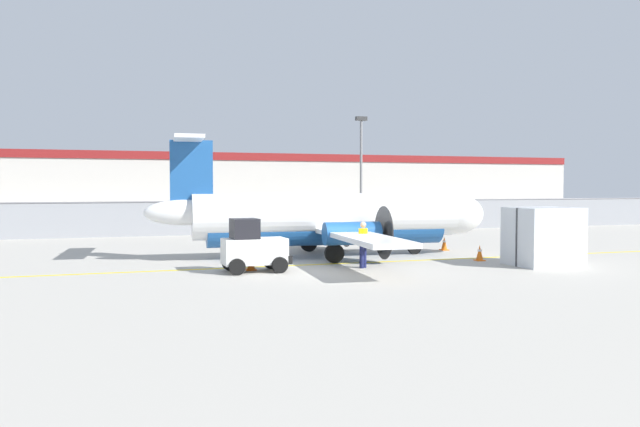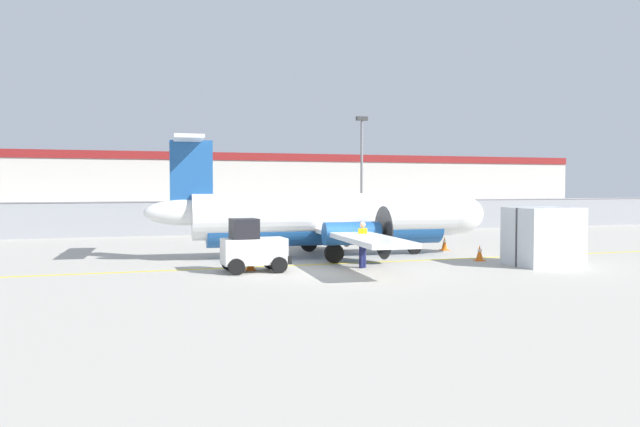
# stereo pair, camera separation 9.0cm
# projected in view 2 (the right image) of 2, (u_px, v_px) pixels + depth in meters

# --- Properties ---
(ground_plane) EXTENTS (140.00, 140.00, 0.01)m
(ground_plane) POSITION_uv_depth(u_px,v_px,m) (326.00, 264.00, 24.01)
(ground_plane) COLOR #ADA89E
(perimeter_fence) EXTENTS (98.00, 0.10, 2.10)m
(perimeter_fence) POSITION_uv_depth(u_px,v_px,m) (245.00, 216.00, 39.17)
(perimeter_fence) COLOR gray
(perimeter_fence) RESTS_ON ground
(parking_lot_strip) EXTENTS (98.00, 17.00, 0.12)m
(parking_lot_strip) POSITION_uv_depth(u_px,v_px,m) (218.00, 223.00, 50.15)
(parking_lot_strip) COLOR #38383A
(parking_lot_strip) RESTS_ON ground
(background_building) EXTENTS (91.00, 8.10, 6.50)m
(background_building) POSITION_uv_depth(u_px,v_px,m) (192.00, 184.00, 67.59)
(background_building) COLOR beige
(background_building) RESTS_ON ground
(commuter_airplane) EXTENTS (14.86, 16.07, 4.92)m
(commuter_airplane) POSITION_uv_depth(u_px,v_px,m) (333.00, 219.00, 26.57)
(commuter_airplane) COLOR white
(commuter_airplane) RESTS_ON ground
(baggage_tug) EXTENTS (2.36, 1.44, 1.88)m
(baggage_tug) POSITION_uv_depth(u_px,v_px,m) (253.00, 248.00, 21.81)
(baggage_tug) COLOR silver
(baggage_tug) RESTS_ON ground
(ground_crew_worker) EXTENTS (0.48, 0.48, 1.70)m
(ground_crew_worker) POSITION_uv_depth(u_px,v_px,m) (363.00, 242.00, 22.86)
(ground_crew_worker) COLOR #191E4C
(ground_crew_worker) RESTS_ON ground
(cargo_container) EXTENTS (2.45, 2.06, 2.20)m
(cargo_container) POSITION_uv_depth(u_px,v_px,m) (543.00, 236.00, 23.60)
(cargo_container) COLOR silver
(cargo_container) RESTS_ON ground
(traffic_cone_near_left) EXTENTS (0.36, 0.36, 0.64)m
(traffic_cone_near_left) POSITION_uv_depth(u_px,v_px,m) (250.00, 261.00, 22.27)
(traffic_cone_near_left) COLOR orange
(traffic_cone_near_left) RESTS_ON ground
(traffic_cone_near_right) EXTENTS (0.36, 0.36, 0.64)m
(traffic_cone_near_right) POSITION_uv_depth(u_px,v_px,m) (480.00, 253.00, 25.07)
(traffic_cone_near_right) COLOR orange
(traffic_cone_near_right) RESTS_ON ground
(traffic_cone_far_left) EXTENTS (0.36, 0.36, 0.64)m
(traffic_cone_far_left) POSITION_uv_depth(u_px,v_px,m) (444.00, 244.00, 29.16)
(traffic_cone_far_left) COLOR orange
(traffic_cone_far_left) RESTS_ON ground
(traffic_cone_far_right) EXTENTS (0.36, 0.36, 0.64)m
(traffic_cone_far_right) POSITION_uv_depth(u_px,v_px,m) (245.00, 249.00, 26.80)
(traffic_cone_far_right) COLOR orange
(traffic_cone_far_right) RESTS_ON ground
(parked_car_0) EXTENTS (4.20, 2.01, 1.58)m
(parked_car_0) POSITION_uv_depth(u_px,v_px,m) (55.00, 216.00, 43.98)
(parked_car_0) COLOR silver
(parked_car_0) RESTS_ON parking_lot_strip
(parked_car_1) EXTENTS (4.35, 2.33, 1.58)m
(parked_car_1) POSITION_uv_depth(u_px,v_px,m) (160.00, 215.00, 44.89)
(parked_car_1) COLOR red
(parked_car_1) RESTS_ON parking_lot_strip
(parked_car_2) EXTENTS (4.28, 2.17, 1.58)m
(parked_car_2) POSITION_uv_depth(u_px,v_px,m) (246.00, 210.00, 55.00)
(parked_car_2) COLOR #B28C19
(parked_car_2) RESTS_ON parking_lot_strip
(parked_car_3) EXTENTS (4.31, 2.24, 1.58)m
(parked_car_3) POSITION_uv_depth(u_px,v_px,m) (352.00, 209.00, 57.41)
(parked_car_3) COLOR gray
(parked_car_3) RESTS_ON parking_lot_strip
(apron_light_pole) EXTENTS (0.70, 0.30, 7.27)m
(apron_light_pole) POSITION_uv_depth(u_px,v_px,m) (362.00, 165.00, 38.32)
(apron_light_pole) COLOR slate
(apron_light_pole) RESTS_ON ground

